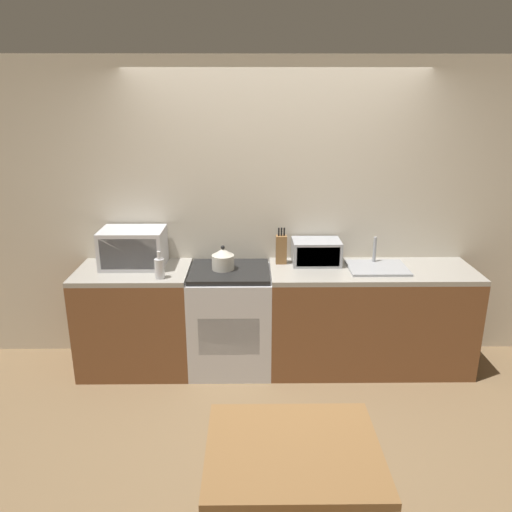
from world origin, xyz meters
name	(u,v)px	position (x,y,z in m)	size (l,w,h in m)	color
ground_plane	(279,415)	(0.00, 0.00, 0.00)	(16.00, 16.00, 0.00)	brown
wall_back	(275,213)	(0.00, 1.08, 1.30)	(10.00, 0.06, 2.60)	beige
counter_left_run	(136,319)	(-1.20, 0.74, 0.45)	(0.94, 0.62, 0.90)	brown
counter_right_run	(369,318)	(0.81, 0.74, 0.45)	(1.71, 0.62, 0.90)	brown
stove_range	(230,319)	(-0.39, 0.74, 0.45)	(0.69, 0.62, 0.90)	silver
kettle	(223,259)	(-0.44, 0.75, 0.99)	(0.19, 0.19, 0.21)	beige
microwave	(133,248)	(-1.20, 0.84, 1.06)	(0.53, 0.37, 0.32)	silver
bottle	(160,268)	(-0.93, 0.54, 0.99)	(0.08, 0.08, 0.22)	silver
knife_block	(281,249)	(0.05, 0.90, 1.03)	(0.09, 0.07, 0.32)	brown
toaster_oven	(316,252)	(0.35, 0.89, 1.00)	(0.41, 0.28, 0.21)	#999BA0
sink_basin	(377,267)	(0.85, 0.75, 0.92)	(0.49, 0.39, 0.24)	#999BA0
dining_table	(293,468)	(-0.02, -1.29, 0.64)	(0.80, 0.67, 0.76)	brown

